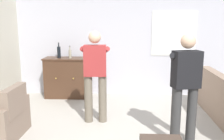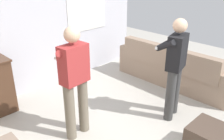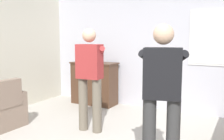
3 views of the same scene
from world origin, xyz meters
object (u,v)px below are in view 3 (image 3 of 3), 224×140
bottle_liquor_amber (97,58)px  person_standing_right (162,93)px  person_standing_left (90,75)px  bottle_wine_green (88,56)px  sideboard_cabinet (94,83)px

bottle_liquor_amber → person_standing_right: bearing=-44.3°
bottle_liquor_amber → person_standing_left: size_ratio=0.18×
bottle_wine_green → bottle_liquor_amber: bearing=-11.7°
person_standing_left → person_standing_right: bearing=-27.2°
bottle_wine_green → person_standing_left: person_standing_left is taller
person_standing_left → person_standing_right: (1.43, -0.74, 0.00)m
sideboard_cabinet → person_standing_right: person_standing_right is taller
bottle_liquor_amber → sideboard_cabinet: bearing=151.9°
person_standing_right → sideboard_cabinet: bearing=136.3°
person_standing_right → bottle_wine_green: bearing=138.3°
bottle_liquor_amber → person_standing_left: person_standing_left is taller
bottle_wine_green → person_standing_right: person_standing_right is taller
sideboard_cabinet → person_standing_left: person_standing_left is taller
bottle_liquor_amber → person_standing_right: 3.06m
sideboard_cabinet → person_standing_left: (0.86, -1.46, 0.45)m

